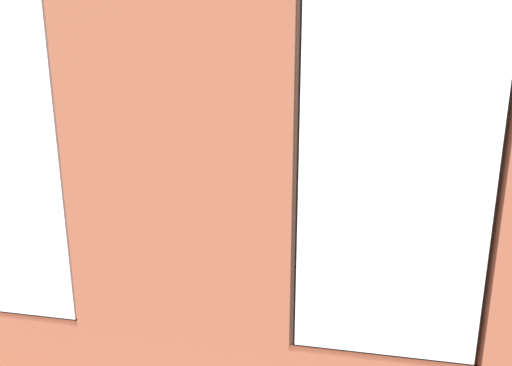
% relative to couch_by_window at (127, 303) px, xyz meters
% --- Properties ---
extents(ground_plane, '(7.01, 6.47, 0.10)m').
position_rel_couch_by_window_xyz_m(ground_plane, '(-0.71, -2.21, -0.38)').
color(ground_plane, '#99663D').
extents(brick_wall_with_windows, '(6.41, 0.30, 3.52)m').
position_rel_couch_by_window_xyz_m(brick_wall_with_windows, '(-0.71, 0.65, 1.43)').
color(brick_wall_with_windows, '#9E5138').
rests_on(brick_wall_with_windows, ground_plane).
extents(white_wall_right, '(0.10, 5.47, 3.52)m').
position_rel_couch_by_window_xyz_m(white_wall_right, '(2.45, -2.01, 1.43)').
color(white_wall_right, white).
rests_on(white_wall_right, ground_plane).
extents(couch_by_window, '(1.90, 0.87, 0.80)m').
position_rel_couch_by_window_xyz_m(couch_by_window, '(0.00, 0.00, 0.00)').
color(couch_by_window, black).
rests_on(couch_by_window, ground_plane).
extents(couch_left, '(0.99, 2.12, 0.80)m').
position_rel_couch_by_window_xyz_m(couch_left, '(-3.22, -1.64, -0.00)').
color(couch_left, black).
rests_on(couch_left, ground_plane).
extents(coffee_table, '(1.40, 0.81, 0.46)m').
position_rel_couch_by_window_xyz_m(coffee_table, '(-0.64, -2.01, 0.07)').
color(coffee_table, tan).
rests_on(coffee_table, ground_plane).
extents(cup_ceramic, '(0.08, 0.08, 0.09)m').
position_rel_couch_by_window_xyz_m(cup_ceramic, '(-0.22, -1.89, 0.18)').
color(cup_ceramic, '#33567F').
rests_on(cup_ceramic, coffee_table).
extents(candle_jar, '(0.08, 0.08, 0.09)m').
position_rel_couch_by_window_xyz_m(candle_jar, '(-0.46, -2.11, 0.18)').
color(candle_jar, '#B7333D').
rests_on(candle_jar, coffee_table).
extents(table_plant_small, '(0.15, 0.15, 0.24)m').
position_rel_couch_by_window_xyz_m(table_plant_small, '(-0.74, -1.89, 0.26)').
color(table_plant_small, gray).
rests_on(table_plant_small, coffee_table).
extents(remote_black, '(0.18, 0.12, 0.02)m').
position_rel_couch_by_window_xyz_m(remote_black, '(-0.64, -2.01, 0.14)').
color(remote_black, black).
rests_on(remote_black, coffee_table).
extents(media_console, '(0.94, 0.42, 0.55)m').
position_rel_couch_by_window_xyz_m(media_console, '(2.15, -2.02, -0.05)').
color(media_console, black).
rests_on(media_console, ground_plane).
extents(tv_flatscreen, '(1.10, 0.20, 0.73)m').
position_rel_couch_by_window_xyz_m(tv_flatscreen, '(2.15, -2.03, 0.59)').
color(tv_flatscreen, black).
rests_on(tv_flatscreen, media_console).
extents(papasan_chair, '(1.15, 1.15, 0.71)m').
position_rel_couch_by_window_xyz_m(papasan_chair, '(-0.18, -4.20, 0.12)').
color(papasan_chair, olive).
rests_on(papasan_chair, ground_plane).
extents(potted_plant_corner_near_left, '(0.61, 0.61, 0.89)m').
position_rel_couch_by_window_xyz_m(potted_plant_corner_near_left, '(-3.37, -4.44, 0.27)').
color(potted_plant_corner_near_left, gray).
rests_on(potted_plant_corner_near_left, ground_plane).
extents(potted_plant_by_left_couch, '(0.28, 0.28, 0.55)m').
position_rel_couch_by_window_xyz_m(potted_plant_by_left_couch, '(-2.82, -3.13, 0.03)').
color(potted_plant_by_left_couch, '#47423D').
rests_on(potted_plant_by_left_couch, ground_plane).
extents(potted_plant_mid_room_small, '(0.23, 0.23, 0.45)m').
position_rel_couch_by_window_xyz_m(potted_plant_mid_room_small, '(-1.30, -3.29, -0.04)').
color(potted_plant_mid_room_small, gray).
rests_on(potted_plant_mid_room_small, ground_plane).
extents(potted_plant_between_couches, '(0.50, 0.50, 0.73)m').
position_rel_couch_by_window_xyz_m(potted_plant_between_couches, '(-1.40, -0.05, 0.15)').
color(potted_plant_between_couches, '#9E5638').
rests_on(potted_plant_between_couches, ground_plane).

